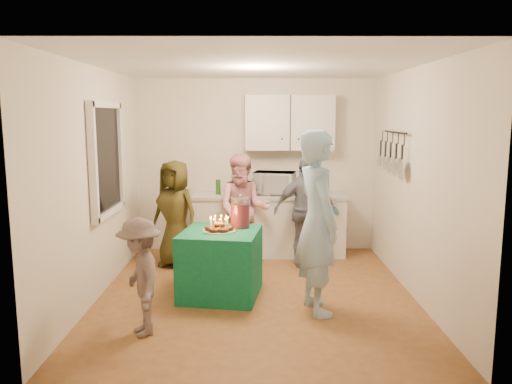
{
  "coord_description": "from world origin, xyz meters",
  "views": [
    {
      "loc": [
        -0.02,
        -5.55,
        2.06
      ],
      "look_at": [
        0.0,
        0.35,
        1.15
      ],
      "focal_mm": 35.0,
      "sensor_mm": 36.0,
      "label": 1
    }
  ],
  "objects_px": {
    "counter": "(269,226)",
    "child_near_left": "(140,277)",
    "punch_jar": "(240,213)",
    "woman_back_center": "(244,210)",
    "man_birthday": "(318,222)",
    "microwave": "(274,183)",
    "woman_back_left": "(175,214)",
    "woman_back_right": "(305,210)",
    "party_table": "(221,263)"
  },
  "relations": [
    {
      "from": "woman_back_center",
      "to": "woman_back_right",
      "type": "bearing_deg",
      "value": 1.1
    },
    {
      "from": "woman_back_center",
      "to": "punch_jar",
      "type": "bearing_deg",
      "value": -88.36
    },
    {
      "from": "microwave",
      "to": "woman_back_center",
      "type": "height_order",
      "value": "woman_back_center"
    },
    {
      "from": "counter",
      "to": "party_table",
      "type": "relative_size",
      "value": 2.59
    },
    {
      "from": "party_table",
      "to": "man_birthday",
      "type": "height_order",
      "value": "man_birthday"
    },
    {
      "from": "man_birthday",
      "to": "woman_back_left",
      "type": "height_order",
      "value": "man_birthday"
    },
    {
      "from": "party_table",
      "to": "man_birthday",
      "type": "xyz_separation_m",
      "value": [
        1.04,
        -0.46,
        0.58
      ]
    },
    {
      "from": "party_table",
      "to": "man_birthday",
      "type": "bearing_deg",
      "value": -23.74
    },
    {
      "from": "woman_back_left",
      "to": "woman_back_right",
      "type": "bearing_deg",
      "value": 28.91
    },
    {
      "from": "party_table",
      "to": "woman_back_right",
      "type": "height_order",
      "value": "woman_back_right"
    },
    {
      "from": "woman_back_center",
      "to": "woman_back_right",
      "type": "xyz_separation_m",
      "value": [
        0.85,
        -0.02,
        -0.0
      ]
    },
    {
      "from": "microwave",
      "to": "child_near_left",
      "type": "distance_m",
      "value": 3.12
    },
    {
      "from": "punch_jar",
      "to": "woman_back_right",
      "type": "relative_size",
      "value": 0.22
    },
    {
      "from": "woman_back_right",
      "to": "woman_back_left",
      "type": "bearing_deg",
      "value": 167.1
    },
    {
      "from": "party_table",
      "to": "counter",
      "type": "bearing_deg",
      "value": 70.72
    },
    {
      "from": "counter",
      "to": "woman_back_center",
      "type": "bearing_deg",
      "value": -126.14
    },
    {
      "from": "punch_jar",
      "to": "man_birthday",
      "type": "xyz_separation_m",
      "value": [
        0.82,
        -0.65,
        0.03
      ]
    },
    {
      "from": "punch_jar",
      "to": "woman_back_center",
      "type": "distance_m",
      "value": 1.05
    },
    {
      "from": "microwave",
      "to": "man_birthday",
      "type": "height_order",
      "value": "man_birthday"
    },
    {
      "from": "child_near_left",
      "to": "man_birthday",
      "type": "bearing_deg",
      "value": 84.5
    },
    {
      "from": "party_table",
      "to": "punch_jar",
      "type": "bearing_deg",
      "value": 41.66
    },
    {
      "from": "microwave",
      "to": "punch_jar",
      "type": "bearing_deg",
      "value": -95.6
    },
    {
      "from": "woman_back_left",
      "to": "counter",
      "type": "bearing_deg",
      "value": 51.19
    },
    {
      "from": "woman_back_center",
      "to": "child_near_left",
      "type": "relative_size",
      "value": 1.37
    },
    {
      "from": "man_birthday",
      "to": "woman_back_center",
      "type": "distance_m",
      "value": 1.88
    },
    {
      "from": "man_birthday",
      "to": "child_near_left",
      "type": "height_order",
      "value": "man_birthday"
    },
    {
      "from": "punch_jar",
      "to": "woman_back_right",
      "type": "height_order",
      "value": "woman_back_right"
    },
    {
      "from": "microwave",
      "to": "counter",
      "type": "bearing_deg",
      "value": -168.95
    },
    {
      "from": "man_birthday",
      "to": "counter",
      "type": "bearing_deg",
      "value": -2.57
    },
    {
      "from": "counter",
      "to": "woman_back_center",
      "type": "height_order",
      "value": "woman_back_center"
    },
    {
      "from": "child_near_left",
      "to": "microwave",
      "type": "bearing_deg",
      "value": 130.15
    },
    {
      "from": "woman_back_right",
      "to": "woman_back_center",
      "type": "bearing_deg",
      "value": 164.11
    },
    {
      "from": "microwave",
      "to": "woman_back_center",
      "type": "xyz_separation_m",
      "value": [
        -0.44,
        -0.5,
        -0.3
      ]
    },
    {
      "from": "woman_back_left",
      "to": "child_near_left",
      "type": "height_order",
      "value": "woman_back_left"
    },
    {
      "from": "party_table",
      "to": "woman_back_center",
      "type": "relative_size",
      "value": 0.55
    },
    {
      "from": "counter",
      "to": "child_near_left",
      "type": "height_order",
      "value": "child_near_left"
    },
    {
      "from": "counter",
      "to": "woman_back_right",
      "type": "bearing_deg",
      "value": -47.8
    },
    {
      "from": "man_birthday",
      "to": "woman_back_right",
      "type": "bearing_deg",
      "value": -15.26
    },
    {
      "from": "counter",
      "to": "microwave",
      "type": "bearing_deg",
      "value": 0.0
    },
    {
      "from": "man_birthday",
      "to": "woman_back_center",
      "type": "height_order",
      "value": "man_birthday"
    },
    {
      "from": "counter",
      "to": "man_birthday",
      "type": "relative_size",
      "value": 1.15
    },
    {
      "from": "party_table",
      "to": "child_near_left",
      "type": "bearing_deg",
      "value": -123.85
    },
    {
      "from": "party_table",
      "to": "child_near_left",
      "type": "height_order",
      "value": "child_near_left"
    },
    {
      "from": "microwave",
      "to": "party_table",
      "type": "relative_size",
      "value": 0.7
    },
    {
      "from": "microwave",
      "to": "child_near_left",
      "type": "bearing_deg",
      "value": -105.3
    },
    {
      "from": "man_birthday",
      "to": "child_near_left",
      "type": "xyz_separation_m",
      "value": [
        -1.73,
        -0.56,
        -0.4
      ]
    },
    {
      "from": "microwave",
      "to": "woman_back_left",
      "type": "xyz_separation_m",
      "value": [
        -1.38,
        -0.57,
        -0.34
      ]
    },
    {
      "from": "counter",
      "to": "punch_jar",
      "type": "distance_m",
      "value": 1.66
    },
    {
      "from": "woman_back_left",
      "to": "party_table",
      "type": "bearing_deg",
      "value": -31.6
    },
    {
      "from": "counter",
      "to": "party_table",
      "type": "bearing_deg",
      "value": -109.28
    }
  ]
}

